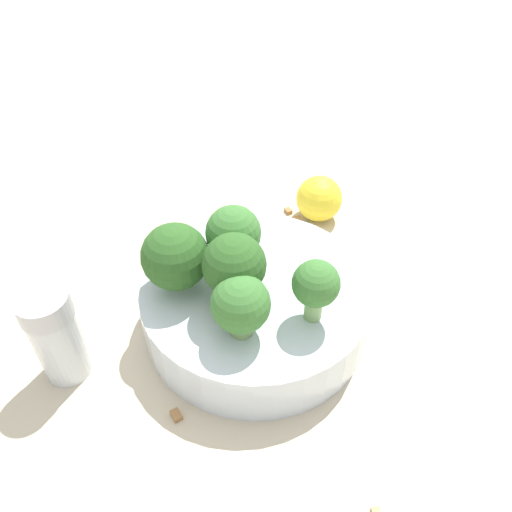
% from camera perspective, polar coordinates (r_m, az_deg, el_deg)
% --- Properties ---
extents(ground_plane, '(3.00, 3.00, 0.00)m').
position_cam_1_polar(ground_plane, '(0.42, 0.00, -7.57)').
color(ground_plane, beige).
extents(bowl, '(0.18, 0.18, 0.04)m').
position_cam_1_polar(bowl, '(0.40, 0.00, -5.56)').
color(bowl, silver).
rests_on(bowl, ground_plane).
extents(broccoli_floret_0, '(0.05, 0.05, 0.06)m').
position_cam_1_polar(broccoli_floret_0, '(0.35, -2.51, -1.15)').
color(broccoli_floret_0, '#8EB770').
rests_on(broccoli_floret_0, bowl).
extents(broccoli_floret_1, '(0.04, 0.04, 0.05)m').
position_cam_1_polar(broccoli_floret_1, '(0.34, -1.90, -5.63)').
color(broccoli_floret_1, '#7A9E5B').
rests_on(broccoli_floret_1, bowl).
extents(broccoli_floret_2, '(0.04, 0.04, 0.06)m').
position_cam_1_polar(broccoli_floret_2, '(0.38, -2.59, 2.39)').
color(broccoli_floret_2, '#7A9E5B').
rests_on(broccoli_floret_2, bowl).
extents(broccoli_floret_3, '(0.05, 0.05, 0.06)m').
position_cam_1_polar(broccoli_floret_3, '(0.37, -9.21, -0.12)').
color(broccoli_floret_3, '#7A9E5B').
rests_on(broccoli_floret_3, bowl).
extents(broccoli_floret_4, '(0.03, 0.03, 0.05)m').
position_cam_1_polar(broccoli_floret_4, '(0.35, 6.85, -3.40)').
color(broccoli_floret_4, '#84AD66').
rests_on(broccoli_floret_4, bowl).
extents(pepper_shaker, '(0.04, 0.04, 0.08)m').
position_cam_1_polar(pepper_shaker, '(0.39, -21.87, -8.39)').
color(pepper_shaker, silver).
rests_on(pepper_shaker, ground_plane).
extents(lemon_wedge, '(0.05, 0.05, 0.05)m').
position_cam_1_polar(lemon_wedge, '(0.51, 7.23, 6.52)').
color(lemon_wedge, yellow).
rests_on(lemon_wedge, ground_plane).
extents(almond_crumb_0, '(0.01, 0.01, 0.01)m').
position_cam_1_polar(almond_crumb_0, '(0.37, -9.14, -17.36)').
color(almond_crumb_0, olive).
rests_on(almond_crumb_0, ground_plane).
extents(almond_crumb_1, '(0.01, 0.01, 0.01)m').
position_cam_1_polar(almond_crumb_1, '(0.52, 4.70, 4.39)').
color(almond_crumb_1, '#AD7F4C').
rests_on(almond_crumb_1, ground_plane).
extents(almond_crumb_2, '(0.01, 0.01, 0.01)m').
position_cam_1_polar(almond_crumb_2, '(0.53, 3.58, 5.37)').
color(almond_crumb_2, olive).
rests_on(almond_crumb_2, ground_plane).
extents(almond_crumb_3, '(0.01, 0.01, 0.01)m').
position_cam_1_polar(almond_crumb_3, '(0.35, 13.54, -26.35)').
color(almond_crumb_3, tan).
rests_on(almond_crumb_3, ground_plane).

